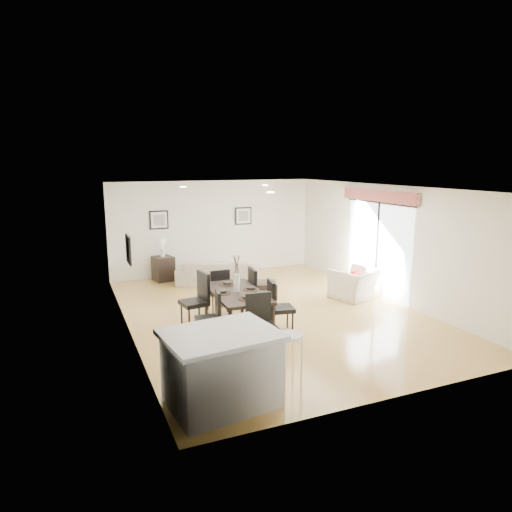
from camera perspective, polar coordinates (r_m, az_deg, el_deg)
name	(u,v)px	position (r m, az deg, el deg)	size (l,w,h in m)	color
ground	(271,312)	(10.01, 1.94, -7.06)	(8.00, 8.00, 0.00)	tan
wall_back	(214,227)	(13.35, -5.25, 3.58)	(6.00, 0.04, 2.70)	white
wall_front	(398,305)	(6.37, 17.36, -5.86)	(6.00, 0.04, 2.70)	white
wall_left	(126,264)	(8.86, -15.92, -0.92)	(0.04, 8.00, 2.70)	white
wall_right	(387,242)	(11.24, 16.02, 1.66)	(0.04, 8.00, 2.70)	white
ceiling	(272,187)	(9.50, 2.05, 8.56)	(6.00, 8.00, 0.02)	white
sofa	(217,272)	(12.33, -4.84, -1.96)	(2.19, 0.86, 0.64)	gray
armchair	(356,284)	(11.22, 12.44, -3.38)	(1.09, 0.95, 0.71)	#F0E2CF
courtyard_plant_a	(474,275)	(13.04, 25.59, -2.14)	(0.65, 0.56, 0.72)	#395524
courtyard_plant_b	(423,262)	(14.28, 20.20, -0.72)	(0.37, 0.37, 0.67)	#395524
dining_table	(237,295)	(8.85, -2.41, -4.93)	(0.99, 1.87, 0.76)	black
dining_chair_wnear	(212,314)	(8.27, -5.50, -7.22)	(0.51, 0.51, 0.97)	black
dining_chair_wfar	(198,296)	(9.12, -7.24, -5.03)	(0.56, 0.56, 1.09)	black
dining_chair_enear	(277,303)	(8.74, 2.60, -5.92)	(0.54, 0.54, 1.03)	black
dining_chair_efar	(258,290)	(9.52, 0.23, -4.30)	(0.52, 0.52, 1.06)	black
dining_chair_head	(260,319)	(7.89, 0.54, -7.92)	(0.48, 0.48, 1.01)	black
dining_chair_foot	(219,288)	(9.93, -4.70, -4.02)	(0.44, 0.44, 0.96)	black
vase	(237,277)	(8.75, -2.43, -2.58)	(0.93, 1.43, 0.73)	white
coffee_table	(256,290)	(11.00, 0.05, -4.29)	(0.96, 0.58, 0.38)	black
side_table	(163,269)	(12.81, -11.52, -1.56)	(0.50, 0.50, 0.67)	black
table_lamp	(162,245)	(12.68, -11.64, 1.35)	(0.26, 0.26, 0.50)	white
cushion	(356,277)	(11.03, 12.35, -2.54)	(0.31, 0.10, 0.31)	#AD1716
kitchen_island	(221,368)	(6.26, -4.38, -13.82)	(1.59, 1.29, 1.02)	silver
bar_stool	(289,342)	(6.53, 4.19, -10.69)	(0.39, 0.39, 0.85)	white
framed_print_back_left	(159,220)	(12.89, -12.04, 4.43)	(0.52, 0.04, 0.52)	black
framed_print_back_right	(243,216)	(13.58, -1.60, 5.04)	(0.52, 0.04, 0.52)	black
framed_print_left_wall	(128,250)	(8.61, -15.66, 0.78)	(0.04, 0.52, 0.52)	black
sliding_door	(378,228)	(11.40, 14.99, 3.45)	(0.12, 2.70, 2.57)	white
courtyard	(457,245)	(14.07, 23.81, 1.29)	(6.00, 6.00, 2.00)	gray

